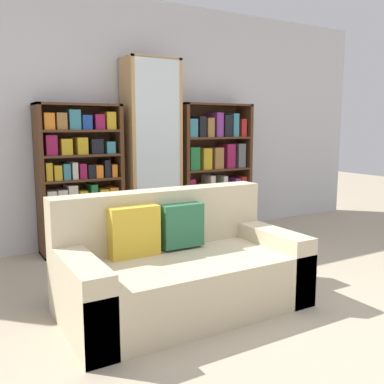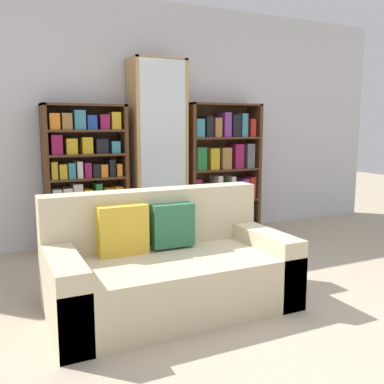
{
  "view_description": "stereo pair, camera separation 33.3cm",
  "coord_description": "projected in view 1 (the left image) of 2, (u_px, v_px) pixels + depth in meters",
  "views": [
    {
      "loc": [
        -1.99,
        -1.88,
        1.31
      ],
      "look_at": [
        0.03,
        1.57,
        0.69
      ],
      "focal_mm": 40.0,
      "sensor_mm": 36.0,
      "label": 1
    },
    {
      "loc": [
        -1.69,
        -2.04,
        1.31
      ],
      "look_at": [
        0.03,
        1.57,
        0.69
      ],
      "focal_mm": 40.0,
      "sensor_mm": 36.0,
      "label": 2
    }
  ],
  "objects": [
    {
      "name": "ground_plane",
      "position": [
        309.0,
        328.0,
        2.79
      ],
      "size": [
        16.0,
        16.0,
        0.0
      ],
      "primitive_type": "plane",
      "color": "tan"
    },
    {
      "name": "wall_back",
      "position": [
        141.0,
        122.0,
        4.89
      ],
      "size": [
        6.58,
        0.06,
        2.7
      ],
      "color": "silver",
      "rests_on": "ground"
    },
    {
      "name": "wine_bottle",
      "position": [
        218.0,
        242.0,
        4.3
      ],
      "size": [
        0.08,
        0.08,
        0.39
      ],
      "color": "#143819",
      "rests_on": "ground"
    },
    {
      "name": "bookshelf_left",
      "position": [
        80.0,
        181.0,
        4.42
      ],
      "size": [
        0.85,
        0.32,
        1.53
      ],
      "color": "#4C2D19",
      "rests_on": "ground"
    },
    {
      "name": "bookshelf_right",
      "position": [
        213.0,
        173.0,
        5.24
      ],
      "size": [
        0.94,
        0.32,
        1.57
      ],
      "color": "#4C2D19",
      "rests_on": "ground"
    },
    {
      "name": "couch",
      "position": [
        180.0,
        269.0,
        3.1
      ],
      "size": [
        1.71,
        0.89,
        0.83
      ],
      "color": "beige",
      "rests_on": "ground"
    },
    {
      "name": "display_cabinet",
      "position": [
        151.0,
        152.0,
        4.77
      ],
      "size": [
        0.6,
        0.36,
        2.03
      ],
      "color": "tan",
      "rests_on": "ground"
    }
  ]
}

